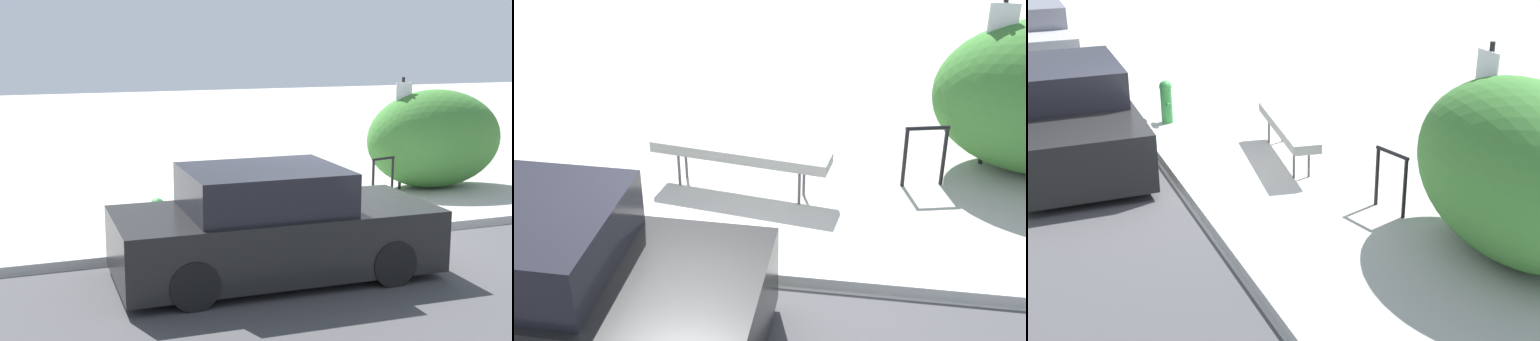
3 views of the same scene
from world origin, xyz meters
The scene contains 6 objects.
ground_plane centered at (0.00, 0.00, 0.00)m, with size 60.00×60.00×0.00m, color #ADAAA3.
curb centered at (0.00, 0.00, 0.07)m, with size 60.00×0.20×0.13m.
bench centered at (-0.28, 1.75, 0.53)m, with size 2.28×0.74×0.61m.
bike_rack centered at (1.98, 2.21, 0.50)m, with size 0.55×0.18×0.83m.
sign_post centered at (2.78, 2.92, 1.38)m, with size 0.36×0.08×2.30m.
parked_car_near centered at (-1.64, -1.27, 0.66)m, with size 4.20×1.84×1.47m.
Camera 2 is at (1.23, -5.87, 4.54)m, focal length 50.00 mm.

